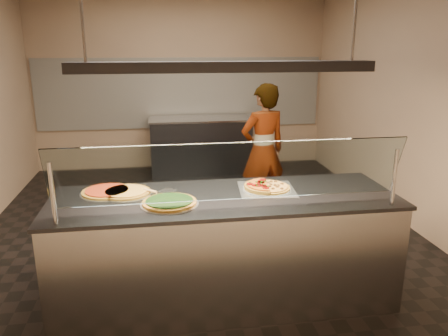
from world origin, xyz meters
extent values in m
cube|color=black|center=(0.00, 0.00, -0.01)|extent=(5.00, 6.00, 0.02)
cube|color=tan|center=(0.00, 3.01, 1.50)|extent=(5.00, 0.02, 3.00)
cube|color=tan|center=(0.00, -3.01, 1.50)|extent=(5.00, 0.02, 3.00)
cube|color=tan|center=(2.51, 0.00, 1.50)|extent=(0.02, 6.00, 3.00)
cube|color=silver|center=(0.00, 2.98, 1.30)|extent=(4.90, 0.02, 1.20)
cube|color=#B7B7BC|center=(0.07, -1.37, 0.45)|extent=(2.75, 0.90, 0.90)
cube|color=#2C2C30|center=(0.07, -1.37, 0.92)|extent=(2.79, 0.94, 0.03)
cylinder|color=#B7B7BC|center=(-1.16, -1.77, 1.15)|extent=(0.03, 0.03, 0.44)
cylinder|color=#B7B7BC|center=(1.30, -1.77, 1.15)|extent=(0.03, 0.03, 0.44)
cube|color=white|center=(0.07, -1.71, 1.23)|extent=(2.55, 0.18, 0.47)
cube|color=silver|center=(0.45, -1.27, 0.93)|extent=(0.50, 0.50, 0.01)
cylinder|color=silver|center=(0.45, -1.27, 0.94)|extent=(0.41, 0.41, 0.01)
cylinder|color=#540502|center=(0.44, -1.16, 0.99)|extent=(0.06, 0.06, 0.01)
cylinder|color=#540502|center=(0.41, -1.20, 0.99)|extent=(0.06, 0.06, 0.01)
cylinder|color=#540502|center=(0.41, -1.23, 0.99)|extent=(0.06, 0.06, 0.01)
cylinder|color=#540502|center=(0.40, -1.23, 0.99)|extent=(0.06, 0.06, 0.01)
cylinder|color=#540502|center=(0.39, -1.25, 0.99)|extent=(0.06, 0.06, 0.01)
cylinder|color=#540502|center=(0.30, -1.26, 0.99)|extent=(0.06, 0.06, 0.01)
cylinder|color=#540502|center=(0.34, -1.30, 0.99)|extent=(0.06, 0.06, 0.01)
cylinder|color=#540502|center=(0.36, -1.31, 0.99)|extent=(0.06, 0.06, 0.01)
cylinder|color=#540502|center=(0.40, -1.31, 0.99)|extent=(0.06, 0.06, 0.01)
cylinder|color=#540502|center=(0.41, -1.35, 0.99)|extent=(0.06, 0.06, 0.01)
cylinder|color=#540502|center=(0.41, -1.38, 0.99)|extent=(0.06, 0.06, 0.01)
cube|color=#19590F|center=(0.44, -1.22, 0.99)|extent=(0.02, 0.02, 0.01)
cube|color=#19590F|center=(0.41, -1.22, 0.99)|extent=(0.02, 0.02, 0.01)
cube|color=#19590F|center=(0.37, -1.22, 0.99)|extent=(0.02, 0.02, 0.01)
cube|color=#19590F|center=(0.31, -1.22, 0.99)|extent=(0.02, 0.02, 0.01)
cube|color=#19590F|center=(0.39, -1.27, 0.99)|extent=(0.02, 0.02, 0.01)
cube|color=#19590F|center=(0.35, -1.32, 0.99)|extent=(0.02, 0.02, 0.01)
cube|color=#19590F|center=(0.41, -1.31, 0.99)|extent=(0.02, 0.02, 0.01)
cube|color=#19590F|center=(0.43, -1.35, 0.99)|extent=(0.02, 0.02, 0.01)
sphere|color=#513014|center=(0.48, -1.36, 0.97)|extent=(0.03, 0.03, 0.03)
sphere|color=#513014|center=(0.46, -1.29, 0.97)|extent=(0.03, 0.03, 0.03)
sphere|color=#513014|center=(0.55, -1.37, 0.97)|extent=(0.03, 0.03, 0.03)
sphere|color=#513014|center=(0.52, -1.32, 0.97)|extent=(0.03, 0.03, 0.03)
sphere|color=#513014|center=(0.54, -1.29, 0.97)|extent=(0.03, 0.03, 0.03)
sphere|color=#513014|center=(0.51, -1.28, 0.97)|extent=(0.03, 0.03, 0.03)
sphere|color=#513014|center=(0.58, -1.25, 0.97)|extent=(0.03, 0.03, 0.03)
sphere|color=#513014|center=(0.49, -1.25, 0.97)|extent=(0.03, 0.03, 0.03)
sphere|color=#513014|center=(0.54, -1.18, 0.97)|extent=(0.03, 0.03, 0.03)
sphere|color=#513014|center=(0.51, -1.18, 0.97)|extent=(0.03, 0.03, 0.03)
sphere|color=#513014|center=(0.47, -1.20, 0.97)|extent=(0.03, 0.03, 0.03)
sphere|color=#513014|center=(0.46, -1.14, 0.97)|extent=(0.03, 0.03, 0.03)
cylinder|color=silver|center=(-0.38, -1.49, 0.93)|extent=(0.45, 0.45, 0.01)
cylinder|color=brown|center=(-0.38, -1.49, 0.95)|extent=(0.42, 0.42, 0.02)
cylinder|color=black|center=(-0.38, -1.49, 0.96)|extent=(0.36, 0.36, 0.01)
cylinder|color=silver|center=(-0.72, -1.19, 0.93)|extent=(0.42, 0.42, 0.01)
cylinder|color=brown|center=(-0.72, -1.19, 0.94)|extent=(0.39, 0.39, 0.02)
cylinder|color=gold|center=(-0.72, -1.19, 0.96)|extent=(0.34, 0.34, 0.01)
cylinder|color=silver|center=(-0.88, -1.15, 0.93)|extent=(0.43, 0.43, 0.01)
cylinder|color=brown|center=(-0.88, -1.15, 0.94)|extent=(0.40, 0.40, 0.02)
cylinder|color=maroon|center=(-0.88, -1.15, 0.96)|extent=(0.35, 0.35, 0.01)
cube|color=#B7B7BC|center=(-0.38, -1.25, 0.96)|extent=(0.17, 0.17, 0.00)
cylinder|color=tan|center=(-0.53, -1.23, 0.96)|extent=(0.12, 0.12, 0.02)
cube|color=#2C2C30|center=(0.27, 2.55, 0.45)|extent=(1.66, 0.70, 0.90)
cube|color=#B7B7BC|center=(0.27, 2.55, 0.92)|extent=(1.70, 0.74, 0.03)
imported|color=#36333D|center=(0.85, 0.48, 0.83)|extent=(0.70, 0.55, 1.67)
cube|color=#2C2C30|center=(0.07, -1.37, 1.95)|extent=(2.30, 0.18, 0.08)
camera|label=1|loc=(-0.45, -4.67, 2.11)|focal=35.00mm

